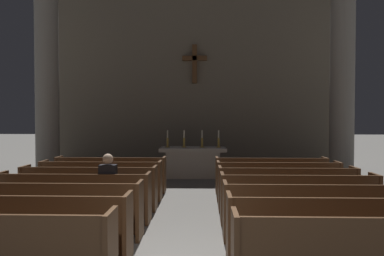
{
  "coord_description": "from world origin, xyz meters",
  "views": [
    {
      "loc": [
        0.35,
        -4.17,
        2.01
      ],
      "look_at": [
        0.0,
        7.09,
        1.69
      ],
      "focal_mm": 34.8,
      "sensor_mm": 36.0,
      "label": 1
    }
  ],
  "objects_px": {
    "pew_left_row_7": "(111,174)",
    "candlestick_inner_left": "(184,142)",
    "pew_right_row_7": "(271,175)",
    "column_right_second": "(342,81)",
    "candlestick_inner_right": "(202,142)",
    "pew_right_row_5": "(287,189)",
    "candlestick_outer_left": "(168,142)",
    "pew_right_row_2": "(334,229)",
    "column_left_second": "(47,82)",
    "pew_left_row_5": "(89,188)",
    "lone_worshipper": "(109,186)",
    "pew_left_row_4": "(74,197)",
    "pew_right_row_1": "(365,255)",
    "pew_right_row_4": "(298,199)",
    "pew_left_row_6": "(101,180)",
    "candlestick_outer_right": "(219,142)",
    "pew_left_row_3": "(54,209)",
    "altar": "(193,162)",
    "pew_left_row_2": "(26,226)",
    "pew_right_row_3": "(313,212)",
    "pew_right_row_6": "(278,181)"
  },
  "relations": [
    {
      "from": "pew_left_row_7",
      "to": "candlestick_inner_left",
      "type": "relative_size",
      "value": 5.13
    },
    {
      "from": "pew_right_row_7",
      "to": "candlestick_inner_left",
      "type": "xyz_separation_m",
      "value": [
        -2.44,
        2.46,
        0.71
      ]
    },
    {
      "from": "column_right_second",
      "to": "candlestick_inner_right",
      "type": "distance_m",
      "value": 4.91
    },
    {
      "from": "pew_left_row_7",
      "to": "pew_right_row_5",
      "type": "bearing_deg",
      "value": -24.18
    },
    {
      "from": "column_right_second",
      "to": "candlestick_outer_left",
      "type": "distance_m",
      "value": 5.98
    },
    {
      "from": "pew_right_row_2",
      "to": "column_right_second",
      "type": "xyz_separation_m",
      "value": [
        2.65,
        6.97,
        2.7
      ]
    },
    {
      "from": "pew_right_row_5",
      "to": "column_left_second",
      "type": "xyz_separation_m",
      "value": [
        -6.92,
        4.09,
        2.7
      ]
    },
    {
      "from": "pew_left_row_5",
      "to": "pew_left_row_7",
      "type": "relative_size",
      "value": 1.0
    },
    {
      "from": "pew_left_row_5",
      "to": "candlestick_inner_left",
      "type": "bearing_deg",
      "value": 67.23
    },
    {
      "from": "pew_right_row_5",
      "to": "lone_worshipper",
      "type": "distance_m",
      "value": 3.72
    },
    {
      "from": "pew_left_row_4",
      "to": "pew_left_row_7",
      "type": "bearing_deg",
      "value": 90.0
    },
    {
      "from": "pew_right_row_1",
      "to": "column_left_second",
      "type": "xyz_separation_m",
      "value": [
        -6.92,
        7.93,
        2.7
      ]
    },
    {
      "from": "candlestick_outer_left",
      "to": "pew_right_row_4",
      "type": "bearing_deg",
      "value": -60.76
    },
    {
      "from": "pew_left_row_6",
      "to": "pew_right_row_4",
      "type": "distance_m",
      "value": 4.68
    },
    {
      "from": "pew_left_row_7",
      "to": "column_left_second",
      "type": "distance_m",
      "value": 4.36
    },
    {
      "from": "candlestick_outer_right",
      "to": "pew_left_row_5",
      "type": "bearing_deg",
      "value": -124.32
    },
    {
      "from": "pew_left_row_5",
      "to": "candlestick_outer_right",
      "type": "height_order",
      "value": "candlestick_outer_right"
    },
    {
      "from": "candlestick_outer_left",
      "to": "candlestick_inner_right",
      "type": "relative_size",
      "value": 1.0
    },
    {
      "from": "pew_left_row_4",
      "to": "pew_left_row_6",
      "type": "bearing_deg",
      "value": 90.0
    },
    {
      "from": "pew_left_row_3",
      "to": "candlestick_inner_right",
      "type": "distance_m",
      "value": 6.79
    },
    {
      "from": "pew_left_row_6",
      "to": "candlestick_outer_right",
      "type": "xyz_separation_m",
      "value": [
        2.99,
        3.42,
        0.71
      ]
    },
    {
      "from": "pew_right_row_4",
      "to": "column_left_second",
      "type": "relative_size",
      "value": 0.45
    },
    {
      "from": "pew_right_row_2",
      "to": "pew_right_row_5",
      "type": "bearing_deg",
      "value": 90.0
    },
    {
      "from": "pew_left_row_6",
      "to": "candlestick_inner_left",
      "type": "bearing_deg",
      "value": 61.73
    },
    {
      "from": "altar",
      "to": "pew_left_row_6",
      "type": "bearing_deg",
      "value": -122.03
    },
    {
      "from": "pew_left_row_5",
      "to": "pew_right_row_7",
      "type": "distance_m",
      "value": 4.68
    },
    {
      "from": "pew_right_row_7",
      "to": "lone_worshipper",
      "type": "distance_m",
      "value": 4.59
    },
    {
      "from": "pew_left_row_2",
      "to": "pew_left_row_3",
      "type": "relative_size",
      "value": 1.0
    },
    {
      "from": "column_right_second",
      "to": "pew_right_row_3",
      "type": "bearing_deg",
      "value": -113.77
    },
    {
      "from": "pew_right_row_1",
      "to": "lone_worshipper",
      "type": "height_order",
      "value": "lone_worshipper"
    },
    {
      "from": "pew_right_row_6",
      "to": "candlestick_outer_right",
      "type": "height_order",
      "value": "candlestick_outer_right"
    },
    {
      "from": "pew_left_row_6",
      "to": "pew_right_row_2",
      "type": "distance_m",
      "value": 5.74
    },
    {
      "from": "pew_left_row_2",
      "to": "pew_right_row_4",
      "type": "distance_m",
      "value": 4.68
    },
    {
      "from": "candlestick_outer_right",
      "to": "candlestick_inner_left",
      "type": "bearing_deg",
      "value": 180.0
    },
    {
      "from": "candlestick_outer_left",
      "to": "candlestick_inner_right",
      "type": "bearing_deg",
      "value": 0.0
    },
    {
      "from": "pew_left_row_3",
      "to": "pew_right_row_4",
      "type": "relative_size",
      "value": 1.0
    },
    {
      "from": "pew_right_row_7",
      "to": "altar",
      "type": "relative_size",
      "value": 1.33
    },
    {
      "from": "pew_left_row_5",
      "to": "pew_right_row_3",
      "type": "height_order",
      "value": "same"
    },
    {
      "from": "pew_left_row_4",
      "to": "pew_left_row_6",
      "type": "relative_size",
      "value": 1.0
    },
    {
      "from": "lone_worshipper",
      "to": "pew_left_row_3",
      "type": "bearing_deg",
      "value": -124.05
    },
    {
      "from": "column_right_second",
      "to": "lone_worshipper",
      "type": "relative_size",
      "value": 4.94
    },
    {
      "from": "pew_right_row_3",
      "to": "pew_right_row_7",
      "type": "bearing_deg",
      "value": 90.0
    },
    {
      "from": "pew_left_row_5",
      "to": "column_left_second",
      "type": "xyz_separation_m",
      "value": [
        -2.65,
        4.09,
        2.7
      ]
    },
    {
      "from": "pew_left_row_5",
      "to": "pew_right_row_1",
      "type": "height_order",
      "value": "same"
    },
    {
      "from": "column_right_second",
      "to": "candlestick_inner_right",
      "type": "bearing_deg",
      "value": 176.4
    },
    {
      "from": "column_right_second",
      "to": "candlestick_inner_right",
      "type": "relative_size",
      "value": 11.45
    },
    {
      "from": "pew_left_row_5",
      "to": "candlestick_inner_left",
      "type": "relative_size",
      "value": 5.13
    },
    {
      "from": "pew_left_row_2",
      "to": "pew_left_row_7",
      "type": "bearing_deg",
      "value": 90.0
    },
    {
      "from": "pew_right_row_5",
      "to": "candlestick_inner_right",
      "type": "height_order",
      "value": "candlestick_inner_right"
    },
    {
      "from": "pew_right_row_6",
      "to": "lone_worshipper",
      "type": "xyz_separation_m",
      "value": [
        -3.6,
        -1.88,
        0.22
      ]
    }
  ]
}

